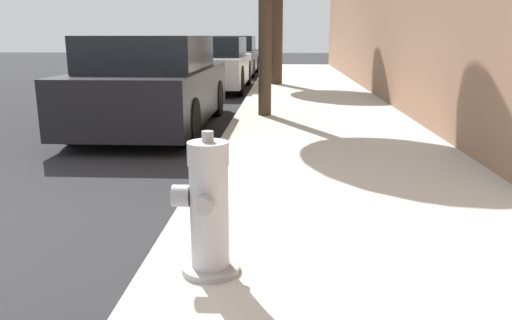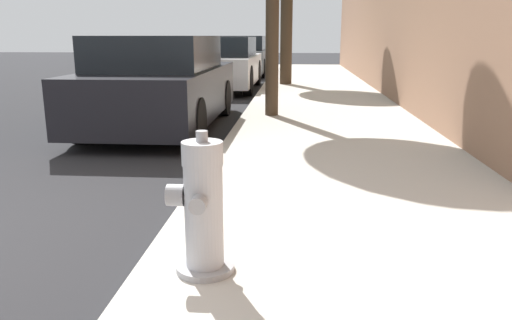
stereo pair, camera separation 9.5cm
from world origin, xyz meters
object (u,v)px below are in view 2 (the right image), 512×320
at_px(fire_hydrant, 203,209).
at_px(parked_car_near, 161,84).
at_px(parked_car_mid, 221,64).
at_px(parked_car_far, 243,56).

bearing_deg(fire_hydrant, parked_car_near, 107.36).
bearing_deg(parked_car_near, fire_hydrant, -72.64).
bearing_deg(parked_car_mid, parked_car_near, -90.82).
xyz_separation_m(parked_car_near, parked_car_mid, (0.08, 5.67, -0.00)).
bearing_deg(parked_car_mid, fire_hydrant, -82.03).
xyz_separation_m(parked_car_mid, parked_car_far, (0.03, 5.19, -0.00)).
height_order(fire_hydrant, parked_car_far, parked_car_far).
relative_size(parked_car_near, parked_car_mid, 0.97).
bearing_deg(parked_car_far, parked_car_mid, -90.31).
bearing_deg(parked_car_far, parked_car_near, -90.58).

